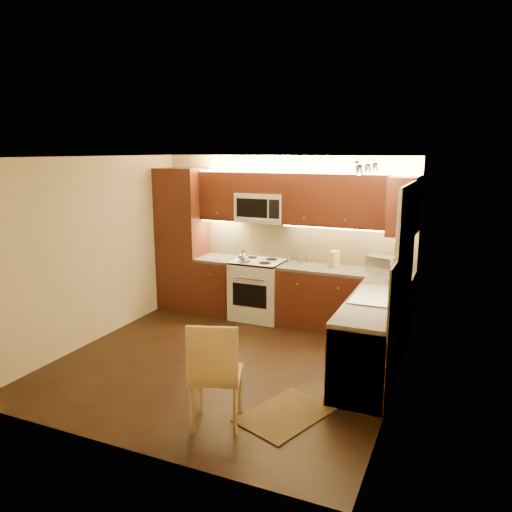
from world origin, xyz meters
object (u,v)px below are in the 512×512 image
at_px(knife_block, 334,259).
at_px(soap_bottle, 402,283).
at_px(sink, 378,290).
at_px(kettle, 243,256).
at_px(dining_chair, 216,372).
at_px(microwave, 262,208).
at_px(toaster_oven, 382,264).
at_px(stove, 258,289).

bearing_deg(knife_block, soap_bottle, -23.08).
distance_m(sink, soap_bottle, 0.42).
bearing_deg(kettle, sink, -22.46).
height_order(kettle, dining_chair, kettle).
relative_size(sink, dining_chair, 0.81).
xyz_separation_m(microwave, toaster_oven, (1.85, -0.03, -0.71)).
xyz_separation_m(stove, knife_block, (1.16, 0.11, 0.56)).
xyz_separation_m(sink, kettle, (-2.15, 0.90, 0.04)).
relative_size(kettle, toaster_oven, 0.51).
xyz_separation_m(toaster_oven, knife_block, (-0.69, 0.01, 0.00)).
xyz_separation_m(stove, microwave, (0.00, 0.14, 1.26)).
relative_size(kettle, dining_chair, 0.18).
xyz_separation_m(sink, dining_chair, (-1.16, -1.85, -0.45)).
xyz_separation_m(stove, toaster_oven, (1.85, 0.10, 0.55)).
bearing_deg(dining_chair, stove, 86.91).
relative_size(toaster_oven, knife_block, 1.60).
distance_m(sink, kettle, 2.33).
relative_size(microwave, dining_chair, 0.72).
height_order(stove, soap_bottle, soap_bottle).
relative_size(microwave, kettle, 3.92).
bearing_deg(sink, stove, 150.64).
bearing_deg(sink, kettle, 157.16).
bearing_deg(kettle, microwave, 68.10).
bearing_deg(stove, microwave, 90.00).
distance_m(soap_bottle, dining_chair, 2.64).
relative_size(microwave, sink, 0.88).
bearing_deg(kettle, toaster_oven, 9.54).
height_order(microwave, knife_block, microwave).
xyz_separation_m(soap_bottle, dining_chair, (-1.39, -2.20, -0.47)).
bearing_deg(kettle, dining_chair, -69.92).
bearing_deg(knife_block, kettle, -149.33).
bearing_deg(microwave, soap_bottle, -22.19).
relative_size(microwave, toaster_oven, 1.99).
bearing_deg(stove, soap_bottle, -19.16).
bearing_deg(kettle, soap_bottle, -12.75).
distance_m(sink, dining_chair, 2.23).
bearing_deg(toaster_oven, soap_bottle, -48.60).
distance_m(microwave, knife_block, 1.35).
distance_m(toaster_oven, knife_block, 0.69).
bearing_deg(toaster_oven, dining_chair, -90.36).
height_order(soap_bottle, dining_chair, soap_bottle).
relative_size(sink, knife_block, 3.60).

